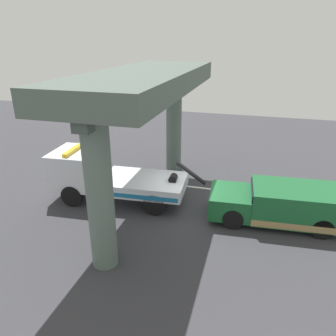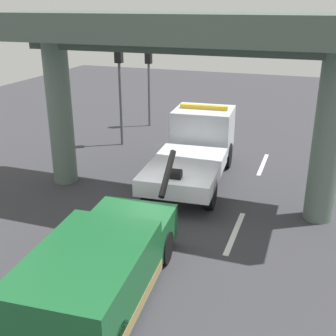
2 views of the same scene
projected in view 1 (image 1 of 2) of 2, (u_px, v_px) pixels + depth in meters
The scene contains 7 objects.
ground_plane at pixel (185, 209), 14.75m from camera, with size 60.00×40.00×0.10m, color #38383D.
lane_stripe_west at pixel (320, 202), 15.23m from camera, with size 2.60×0.16×0.01m, color silver.
lane_stripe_mid at pixel (195, 187), 16.76m from camera, with size 2.60×0.16×0.01m, color silver.
lane_stripe_east at pixel (92, 175), 18.29m from camera, with size 2.60×0.16×0.01m, color silver.
tow_truck_white at pixel (104, 175), 15.24m from camera, with size 7.32×2.79×2.46m.
towed_van_green at pixel (279, 204), 13.42m from camera, with size 5.34×2.53×1.58m.
overpass_structure at pixel (146, 95), 13.29m from camera, with size 3.60×11.03×6.01m.
Camera 1 is at (-2.81, 12.67, 7.26)m, focal length 34.43 mm.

